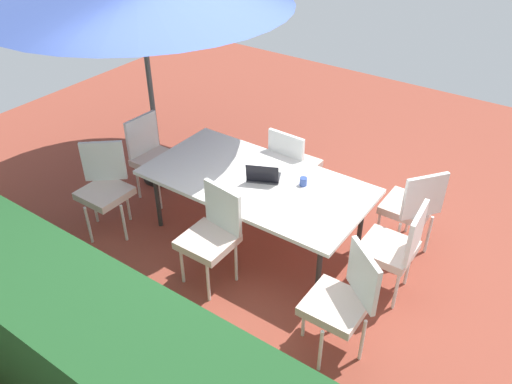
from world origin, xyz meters
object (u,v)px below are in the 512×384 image
Objects in this scene: chair_northeast at (105,185)px; laptop at (263,176)px; cup at (303,182)px; chair_south at (293,163)px; dining_table at (256,183)px; chair_east at (153,154)px; chair_west at (395,246)px; chair_northwest at (343,298)px; chair_southwest at (412,205)px; chair_north at (212,233)px.

chair_northeast reaches higher than laptop.
chair_northeast reaches higher than cup.
chair_south reaches higher than cup.
chair_south is at bearing -88.74° from dining_table.
laptop is at bearing 21.77° from cup.
chair_east is 1.00× the size of chair_west.
cup is (-0.37, -0.15, -0.00)m from laptop.
chair_northwest and chair_southwest have the same top height.
chair_northwest is 2.78m from chair_northeast.
chair_northeast is at bearing -142.02° from chair_northwest.
chair_east is 2.92m from chair_northwest.
chair_northwest is at bearing -40.88° from chair_northeast.
cup is (0.93, 0.54, 0.22)m from chair_southwest.
chair_southwest is at bearing -175.71° from chair_west.
chair_south is at bearing 171.08° from chair_northwest.
chair_north is 1.99m from chair_southwest.
chair_north and chair_east have the same top height.
dining_table is 2.31× the size of chair_west.
chair_west is 1.07m from cup.
chair_north is at bearing 91.87° from dining_table.
laptop reaches higher than cup.
chair_west is 11.49× the size of cup.
dining_table is at bearing -24.65° from chair_southwest.
chair_northeast is at bearing 27.30° from cup.
chair_northwest is (-1.36, 0.05, 0.00)m from chair_north.
chair_east is 1.00× the size of chair_southwest.
chair_north reaches higher than dining_table.
chair_northwest is at bearing -10.46° from chair_west.
chair_southwest is at bearing -177.42° from laptop.
chair_north and chair_northeast have the same top height.
chair_west is 1.00× the size of chair_northwest.
chair_northwest is 1.37m from cup.
cup is (-0.41, -0.92, 0.22)m from chair_north.
dining_table is 2.31× the size of chair_northeast.
chair_northeast is at bearing -24.43° from chair_southwest.
chair_northwest is 1.00× the size of chair_south.
laptop is (-0.08, 0.70, 0.22)m from chair_south.
chair_northwest is at bearing -102.60° from chair_east.
cup is at bearing 73.60° from chair_north.
chair_east is at bearing 0.21° from dining_table.
chair_north is 1.00× the size of chair_northeast.
chair_west is (-1.47, -0.05, -0.13)m from dining_table.
cup is (-1.83, -0.94, 0.22)m from chair_northeast.
laptop is at bearing 94.76° from chair_north.
dining_table is 0.11m from laptop.
chair_north and chair_northwest have the same top height.
chair_south reaches higher than laptop.
chair_northeast is at bearing -78.63° from chair_west.
chair_east is 1.00× the size of chair_northeast.
chair_southwest is (0.02, -1.51, 0.00)m from chair_northwest.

